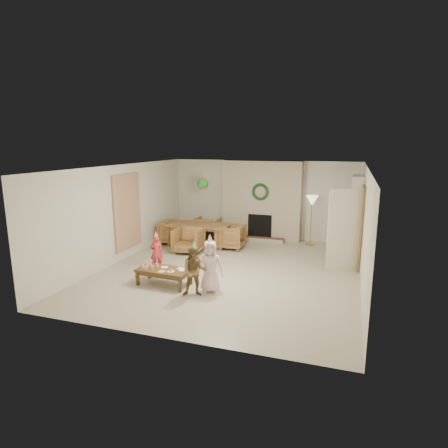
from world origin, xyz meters
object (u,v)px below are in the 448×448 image
at_px(dining_chair_far, 207,228).
at_px(child_red, 156,252).
at_px(coffee_table_top, 164,270).
at_px(dining_table, 199,235).
at_px(dining_chair_left, 174,232).
at_px(child_plaid, 194,271).
at_px(dining_chair_near, 188,240).
at_px(dining_chair_right, 230,236).
at_px(child_pink, 210,266).

bearing_deg(dining_chair_far, child_red, 86.19).
distance_m(coffee_table_top, child_red, 1.14).
relative_size(dining_table, dining_chair_far, 2.34).
bearing_deg(dining_chair_left, dining_table, -90.00).
xyz_separation_m(dining_chair_far, child_plaid, (1.41, -4.41, 0.16)).
bearing_deg(dining_chair_left, dining_chair_near, -135.00).
bearing_deg(dining_chair_far, coffee_table_top, 96.16).
bearing_deg(dining_table, dining_chair_near, -90.00).
relative_size(dining_chair_left, child_red, 0.92).
distance_m(dining_table, dining_chair_left, 0.80).
distance_m(dining_chair_far, dining_chair_right, 1.28).
bearing_deg(dining_table, dining_chair_left, -180.00).
relative_size(dining_chair_near, coffee_table_top, 0.67).
distance_m(dining_chair_far, coffee_table_top, 4.10).
distance_m(dining_chair_right, child_pink, 3.38).
bearing_deg(coffee_table_top, dining_chair_far, 101.19).
xyz_separation_m(dining_chair_left, child_red, (0.65, -2.33, 0.07)).
bearing_deg(dining_chair_far, child_pink, 110.26).
relative_size(coffee_table_top, child_pink, 1.07).
bearing_deg(child_plaid, child_red, 122.66).
distance_m(child_plaid, child_pink, 0.38).
relative_size(dining_chair_left, child_plaid, 0.75).
bearing_deg(dining_chair_far, dining_table, 90.00).
bearing_deg(child_plaid, child_pink, 36.09).
distance_m(dining_chair_right, child_red, 2.64).
bearing_deg(dining_table, child_red, -95.11).
xyz_separation_m(dining_chair_near, child_red, (-0.17, -1.55, 0.07)).
bearing_deg(child_plaid, dining_chair_left, 103.31).
height_order(dining_chair_near, dining_chair_left, same).
xyz_separation_m(dining_table, dining_chair_right, (1.00, 0.02, 0.03)).
height_order(dining_chair_far, child_pink, child_pink).
xyz_separation_m(child_red, child_plaid, (1.54, -1.26, 0.10)).
height_order(child_plaid, child_pink, child_pink).
height_order(dining_chair_right, child_pink, child_pink).
height_order(dining_table, dining_chair_far, dining_chair_far).
distance_m(dining_chair_near, coffee_table_top, 2.51).
height_order(coffee_table_top, child_red, child_red).
height_order(dining_chair_left, child_red, child_red).
bearing_deg(child_plaid, coffee_table_top, 140.09).
xyz_separation_m(child_red, child_pink, (1.76, -0.95, 0.12)).
distance_m(dining_table, dining_chair_far, 0.80).
relative_size(dining_chair_far, coffee_table_top, 0.67).
distance_m(dining_chair_left, child_red, 2.42).
distance_m(dining_chair_left, coffee_table_top, 3.50).
bearing_deg(dining_chair_right, coffee_table_top, -9.76).
distance_m(dining_table, child_red, 2.36).
xyz_separation_m(dining_chair_far, dining_chair_left, (-0.78, -0.82, 0.00)).
relative_size(child_red, child_plaid, 0.82).
height_order(dining_chair_left, coffee_table_top, dining_chair_left).
bearing_deg(dining_chair_left, child_plaid, -150.04).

